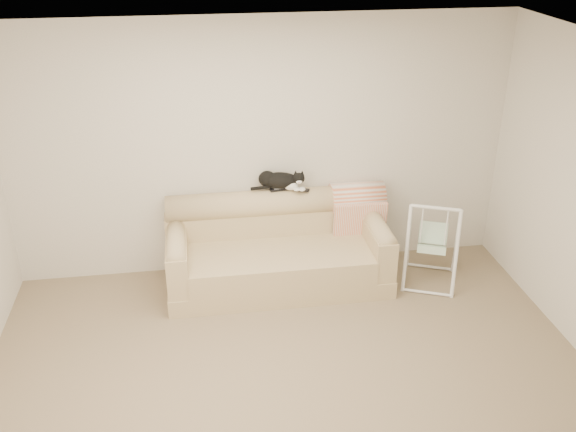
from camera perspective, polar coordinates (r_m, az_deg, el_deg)
The scene contains 8 objects.
ground_plane at distance 5.34m, azimuth 0.56°, elevation -14.85°, with size 5.00×5.00×0.00m, color #76644C.
room_shell at distance 4.49m, azimuth 0.64°, elevation 0.05°, with size 5.04×4.04×2.60m.
sofa at distance 6.46m, azimuth -0.96°, elevation -3.06°, with size 2.20×0.93×0.90m.
remote_a at distance 6.44m, azimuth -0.82°, elevation 2.39°, with size 0.19×0.08×0.03m.
remote_b at distance 6.44m, azimuth 1.16°, elevation 2.38°, with size 0.17×0.12×0.02m.
tuxedo_cat at distance 6.41m, azimuth -0.70°, elevation 3.18°, with size 0.55×0.30×0.22m.
throw_blanket at distance 6.65m, azimuth 6.18°, elevation 1.29°, with size 0.55×0.38×0.58m.
baby_swing at distance 6.58m, azimuth 12.68°, elevation -2.47°, with size 0.69×0.71×0.85m.
Camera 1 is at (-0.67, -3.98, 3.50)m, focal length 40.00 mm.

